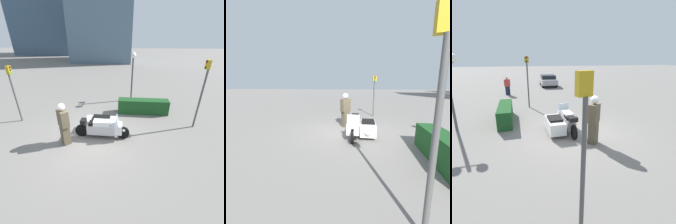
{
  "view_description": "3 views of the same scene",
  "coord_description": "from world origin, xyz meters",
  "views": [
    {
      "loc": [
        1.73,
        -5.53,
        4.16
      ],
      "look_at": [
        1.13,
        0.75,
        1.09
      ],
      "focal_mm": 24.0,
      "sensor_mm": 36.0,
      "label": 1
    },
    {
      "loc": [
        7.48,
        0.65,
        2.33
      ],
      "look_at": [
        1.49,
        -0.38,
        1.25
      ],
      "focal_mm": 24.0,
      "sensor_mm": 36.0,
      "label": 2
    },
    {
      "loc": [
        -6.54,
        2.44,
        3.18
      ],
      "look_at": [
        0.63,
        0.44,
        0.93
      ],
      "focal_mm": 28.0,
      "sensor_mm": 36.0,
      "label": 3
    }
  ],
  "objects": [
    {
      "name": "traffic_light_near",
      "position": [
        5.31,
        1.63,
        2.21
      ],
      "size": [
        0.23,
        0.27,
        3.36
      ],
      "rotation": [
        0.0,
        0.0,
        3.06
      ],
      "color": "#4C4C4C",
      "rests_on": "ground"
    },
    {
      "name": "parked_car_background",
      "position": [
        14.93,
        -1.48,
        0.72
      ],
      "size": [
        4.22,
        2.02,
        1.34
      ],
      "rotation": [
        0.0,
        0.0,
        -0.05
      ],
      "color": "#9E9EA3",
      "rests_on": "ground"
    },
    {
      "name": "traffic_light_far",
      "position": [
        -4.02,
        1.4,
        2.01
      ],
      "size": [
        0.22,
        0.28,
        3.02
      ],
      "rotation": [
        0.0,
        0.0,
        0.18
      ],
      "color": "#4C4C4C",
      "rests_on": "ground"
    },
    {
      "name": "officer_rider",
      "position": [
        -0.79,
        -0.34,
        1.0
      ],
      "size": [
        0.59,
        0.59,
        1.9
      ],
      "rotation": [
        0.0,
        0.0,
        -2.36
      ],
      "color": "brown",
      "rests_on": "ground"
    },
    {
      "name": "ground_plane",
      "position": [
        0.0,
        0.0,
        0.0
      ],
      "size": [
        160.0,
        160.0,
        0.0
      ],
      "primitive_type": "plane",
      "color": "slate"
    },
    {
      "name": "police_motorcycle",
      "position": [
        0.74,
        0.61,
        0.45
      ],
      "size": [
        2.53,
        1.24,
        1.14
      ],
      "rotation": [
        0.0,
        0.0,
        -0.0
      ],
      "color": "black",
      "rests_on": "ground"
    },
    {
      "name": "pedestrian_bystander",
      "position": [
        10.28,
        3.16,
        0.83
      ],
      "size": [
        0.47,
        0.55,
        1.65
      ],
      "rotation": [
        0.0,
        0.0,
        0.49
      ],
      "color": "#191E38",
      "rests_on": "ground"
    },
    {
      "name": "hedge_bush_curbside",
      "position": [
        2.83,
        3.06,
        0.44
      ],
      "size": [
        3.02,
        0.68,
        0.88
      ],
      "primitive_type": "cube",
      "color": "#19471E",
      "rests_on": "ground"
    }
  ]
}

